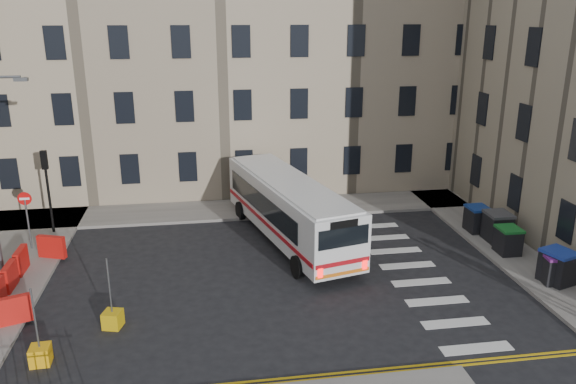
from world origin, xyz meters
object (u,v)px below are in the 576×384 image
object	(u,v)px
wheelie_bin_b	(553,268)
wheelie_bin_e	(477,219)
bus	(289,207)
wheelie_bin_c	(508,240)
wheelie_bin_a	(558,266)
bollard_chevron	(113,319)
wheelie_bin_d	(497,226)
bollard_yellow	(41,355)

from	to	relation	value
wheelie_bin_b	wheelie_bin_e	world-z (taller)	wheelie_bin_e
bus	wheelie_bin_c	bearing A→B (deg)	-33.22
wheelie_bin_a	wheelie_bin_c	xyz separation A→B (m)	(-0.45, 2.98, -0.07)
bollard_chevron	wheelie_bin_a	bearing A→B (deg)	1.79
wheelie_bin_b	bollard_chevron	size ratio (longest dim) A/B	1.97
wheelie_bin_a	wheelie_bin_b	distance (m)	0.18
wheelie_bin_d	bollard_yellow	xyz separation A→B (m)	(-18.84, -6.82, -0.55)
wheelie_bin_a	wheelie_bin_e	xyz separation A→B (m)	(-0.56, 5.71, -0.05)
wheelie_bin_e	bollard_chevron	world-z (taller)	wheelie_bin_e
wheelie_bin_c	bollard_yellow	world-z (taller)	wheelie_bin_c
bus	wheelie_bin_e	size ratio (longest dim) A/B	8.84
bus	wheelie_bin_a	bearing A→B (deg)	-46.41
bollard_chevron	bus	bearing A→B (deg)	43.14
wheelie_bin_b	bollard_chevron	distance (m)	16.98
bus	wheelie_bin_c	size ratio (longest dim) A/B	9.17
wheelie_bin_c	wheelie_bin_e	xyz separation A→B (m)	(-0.10, 2.73, 0.02)
wheelie_bin_b	bollard_chevron	world-z (taller)	wheelie_bin_b
bus	bollard_chevron	world-z (taller)	bus
wheelie_bin_a	bollard_chevron	bearing A→B (deg)	163.70
bus	wheelie_bin_a	world-z (taller)	bus
bollard_chevron	wheelie_bin_d	bearing A→B (deg)	16.31
wheelie_bin_c	bollard_yellow	xyz separation A→B (m)	(-18.58, -5.39, -0.46)
wheelie_bin_b	wheelie_bin_d	xyz separation A→B (m)	(-0.05, 4.36, 0.11)
wheelie_bin_b	wheelie_bin_d	distance (m)	4.36
wheelie_bin_c	wheelie_bin_e	distance (m)	2.73
bus	wheelie_bin_b	size ratio (longest dim) A/B	9.41
wheelie_bin_a	wheelie_bin_c	world-z (taller)	wheelie_bin_a
bollard_yellow	wheelie_bin_b	bearing A→B (deg)	7.42
bollard_yellow	bollard_chevron	world-z (taller)	same
bus	wheelie_bin_d	xyz separation A→B (m)	(9.67, -1.84, -0.86)
wheelie_bin_e	wheelie_bin_c	bearing A→B (deg)	-88.78
wheelie_bin_a	bus	bearing A→B (deg)	129.53
wheelie_bin_d	wheelie_bin_e	world-z (taller)	wheelie_bin_d
bollard_yellow	bollard_chevron	size ratio (longest dim) A/B	1.00
wheelie_bin_c	bollard_chevron	size ratio (longest dim) A/B	2.02
wheelie_bin_b	bollard_yellow	xyz separation A→B (m)	(-18.88, -2.46, -0.45)
bus	wheelie_bin_d	distance (m)	9.88
wheelie_bin_c	wheelie_bin_e	size ratio (longest dim) A/B	0.96
wheelie_bin_d	bollard_yellow	distance (m)	20.04
wheelie_bin_d	bollard_chevron	bearing A→B (deg)	-162.73
wheelie_bin_a	bollard_yellow	distance (m)	19.19
wheelie_bin_e	wheelie_bin_a	bearing A→B (deg)	-85.36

